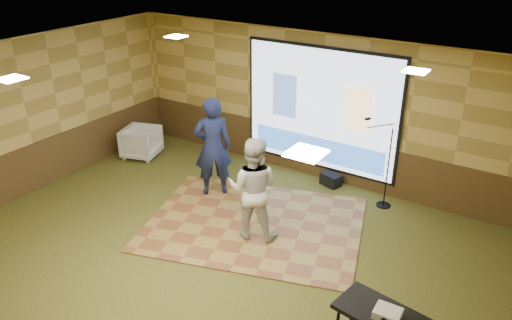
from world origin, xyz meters
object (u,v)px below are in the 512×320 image
Objects in this scene: projector at (388,313)px; mic_stand at (383,182)px; projector_screen at (320,110)px; player_left at (213,147)px; player_right at (253,189)px; duffel_bag at (331,180)px; banquet_chair at (142,142)px; dance_floor at (255,224)px.

projector is 0.16× the size of mic_stand.
projector_screen is 1.96× the size of mic_stand.
mic_stand reaches higher than projector.
player_right is (1.46, -0.83, -0.09)m from player_left.
projector_screen reaches higher than duffel_bag.
player_right is at bearing 107.20° from player_left.
banquet_chair is at bearing -38.31° from player_right.
mic_stand is 4.27× the size of duffel_bag.
projector is 0.36× the size of banquet_chair.
player_right is at bearing -87.93° from projector_screen.
duffel_bag is (0.33, 2.40, -0.79)m from player_right.
banquet_chair is at bearing -162.10° from mic_stand.
duffel_bag is at bearing -23.99° from projector_screen.
player_left is 3.26m from mic_stand.
player_right is 6.41× the size of projector.
projector_screen is 5.35m from projector.
banquet_chair is (-3.81, -1.25, -1.12)m from projector_screen.
dance_floor is 2.09× the size of player_right.
dance_floor is (-0.08, -2.28, -1.46)m from projector_screen.
projector_screen is 2.27m from player_left.
player_right is 4.47× the size of duffel_bag.
projector is at bearing -61.53° from mic_stand.
player_right is 2.55m from duffel_bag.
dance_floor is at bearing -103.40° from duffel_bag.
dance_floor is 3.88m from banquet_chair.
player_left reaches higher than duffel_bag.
projector is at bearing 105.43° from player_left.
projector_screen is 8.36× the size of duffel_bag.
mic_stand is at bearing 107.54° from projector.
player_right reaches higher than mic_stand.
player_right is 3.43m from projector.
projector_screen is 4.16m from banquet_chair.
player_right is at bearing -114.99° from mic_stand.
mic_stand is at bearing -14.48° from projector_screen.
projector_screen is 0.90× the size of dance_floor.
mic_stand reaches higher than dance_floor.
projector is at bearing 128.24° from player_right.
projector_screen is 1.69× the size of player_left.
dance_floor is 0.97m from player_right.
player_left is at bearing -119.00° from banquet_chair.
projector is at bearing -132.35° from banquet_chair.
player_left is (-1.36, -1.76, -0.47)m from projector_screen.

